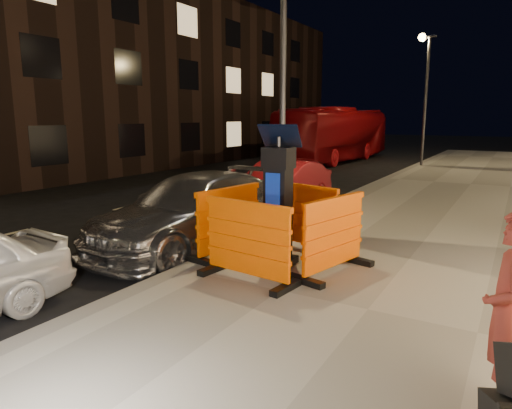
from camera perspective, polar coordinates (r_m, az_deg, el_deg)
The scene contains 14 objects.
ground_plane at distance 7.39m, azimuth -9.43°, elevation -9.10°, with size 120.00×120.00×0.00m, color black.
sidewalk at distance 6.03m, azimuth 13.78°, elevation -13.26°, with size 6.00×60.00×0.15m, color gray.
kerb at distance 7.36m, azimuth -9.45°, elevation -8.55°, with size 0.30×60.00×0.15m, color slate.
parking_kiosk at distance 7.29m, azimuth 2.79°, elevation 0.62°, with size 0.67×0.67×2.12m, color black.
barrier_front at distance 6.59m, azimuth -1.08°, elevation -4.67°, with size 1.51×0.62×1.18m, color #FF5C00.
barrier_back at distance 8.22m, azimuth 5.82°, elevation -1.56°, with size 1.51×0.62×1.18m, color #FF5C00.
barrier_kerbside at distance 7.86m, azimuth -3.40°, elevation -2.10°, with size 1.51×0.62×1.18m, color #FF5C00.
barrier_bldgside at distance 7.02m, azimuth 9.67°, elevation -3.85°, with size 1.51×0.62×1.18m, color #FF5C00.
car_silver at distance 9.16m, azimuth -7.57°, elevation -5.06°, with size 1.96×4.82×1.40m, color #9F9FA4.
car_red at distance 12.56m, azimuth 3.14°, elevation -0.59°, with size 1.39×3.98×1.31m, color maroon.
bus_doubledecker at distance 26.37m, azimuth 9.73°, elevation 5.35°, with size 2.51×10.74×2.99m, color maroon.
man at distance 4.18m, azimuth 29.10°, elevation -11.91°, with size 0.61×0.40×1.68m, color maroon.
street_lamp_mid at distance 9.34m, azimuth 3.38°, elevation 14.85°, with size 0.12×0.12×6.00m, color #3F3F44.
street_lamp_far at distance 23.70m, azimuth 20.42°, elevation 11.84°, with size 0.12×0.12×6.00m, color #3F3F44.
Camera 1 is at (4.48, -5.31, 2.52)m, focal length 32.00 mm.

